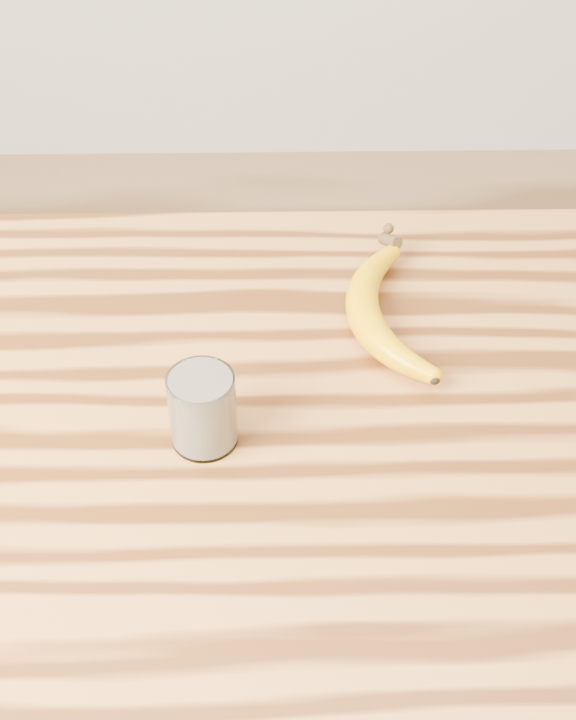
{
  "coord_description": "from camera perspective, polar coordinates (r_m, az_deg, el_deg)",
  "views": [
    {
      "loc": [
        -0.09,
        -0.71,
        1.68
      ],
      "look_at": [
        -0.08,
        0.08,
        0.93
      ],
      "focal_mm": 50.0,
      "sensor_mm": 36.0,
      "label": 1
    }
  ],
  "objects": [
    {
      "name": "table",
      "position": [
        1.16,
        3.83,
        -8.39
      ],
      "size": [
        1.2,
        0.8,
        0.9
      ],
      "color": "#B16D31",
      "rests_on": "ground"
    },
    {
      "name": "smoothie_glass",
      "position": [
        1.02,
        -4.88,
        -2.79
      ],
      "size": [
        0.07,
        0.07,
        0.09
      ],
      "color": "white",
      "rests_on": "table"
    },
    {
      "name": "banana",
      "position": [
        1.17,
        4.28,
        2.62
      ],
      "size": [
        0.16,
        0.34,
        0.04
      ],
      "primitive_type": null,
      "rotation": [
        0.0,
        0.0,
        0.11
      ],
      "color": "#E69F00",
      "rests_on": "table"
    },
    {
      "name": "room",
      "position": [
        0.79,
        5.87,
        18.5
      ],
      "size": [
        4.04,
        4.04,
        2.7
      ],
      "color": "#9B7450",
      "rests_on": "ground"
    }
  ]
}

